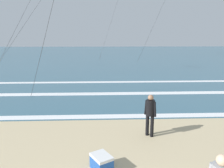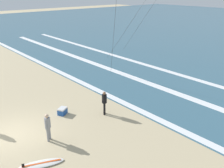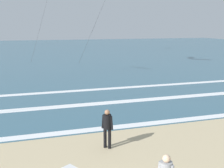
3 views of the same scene
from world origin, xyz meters
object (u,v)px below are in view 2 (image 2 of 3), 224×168
surfer_right_near (48,125)px  surfboard_near_water (42,164)px  cooler_box (62,111)px  surfer_foreground_main (104,101)px

surfer_right_near → surfboard_near_water: (1.60, -1.23, -0.91)m
surfer_right_near → cooler_box: size_ratio=2.12×
surfer_foreground_main → surfboard_near_water: surfer_foreground_main is taller
surfer_foreground_main → surfboard_near_water: 5.85m
surfer_foreground_main → cooler_box: 2.86m
surfer_right_near → cooler_box: (-2.16, 2.09, -0.74)m
surfboard_near_water → cooler_box: 5.03m
surfer_foreground_main → surfboard_near_water: bearing=-70.1°
cooler_box → surfboard_near_water: bearing=-41.5°
surfer_foreground_main → surfboard_near_water: (1.96, -5.43, -0.91)m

